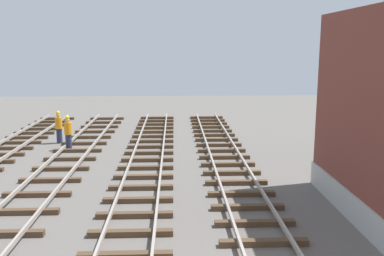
# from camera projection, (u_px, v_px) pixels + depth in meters

# --- Properties ---
(track_worker_foreground) EXTENTS (0.40, 0.40, 1.87)m
(track_worker_foreground) POSITION_uv_depth(u_px,v_px,m) (68.00, 133.00, 22.65)
(track_worker_foreground) COLOR #262D4C
(track_worker_foreground) RESTS_ON ground
(track_worker_distant) EXTENTS (0.40, 0.40, 1.87)m
(track_worker_distant) POSITION_uv_depth(u_px,v_px,m) (59.00, 127.00, 24.25)
(track_worker_distant) COLOR #262D4C
(track_worker_distant) RESTS_ON ground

